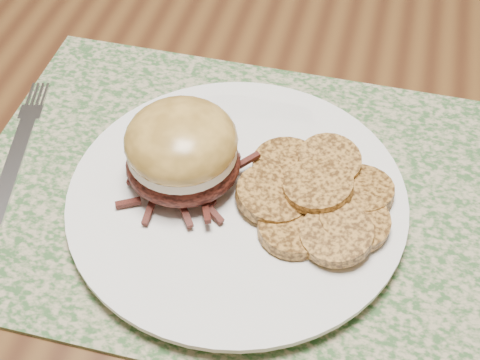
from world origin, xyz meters
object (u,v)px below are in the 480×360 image
(dining_table, at_px, (79,111))
(pork_sandwich, at_px, (182,151))
(fork, at_px, (20,147))
(dinner_plate, at_px, (237,200))

(dining_table, height_order, pork_sandwich, pork_sandwich)
(fork, bearing_deg, pork_sandwich, -16.91)
(dinner_plate, bearing_deg, dining_table, 145.11)
(dinner_plate, height_order, pork_sandwich, pork_sandwich)
(fork, bearing_deg, dinner_plate, -17.37)
(dining_table, relative_size, pork_sandwich, 13.22)
(dining_table, xyz_separation_m, pork_sandwich, (0.18, -0.15, 0.13))
(pork_sandwich, relative_size, fork, 0.66)
(pork_sandwich, height_order, fork, pork_sandwich)
(pork_sandwich, bearing_deg, dinner_plate, -22.40)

